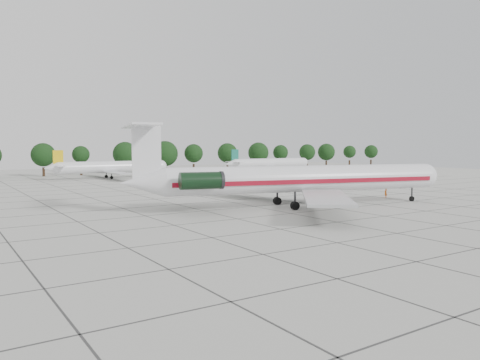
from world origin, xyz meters
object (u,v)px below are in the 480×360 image
Objects in this scene: main_airliner at (290,179)px; bg_airliner_c at (112,167)px; ground_crew at (386,193)px; bg_airliner_d at (270,163)px.

main_airliner is 69.91m from bg_airliner_c.
bg_airliner_c is (-23.06, 69.14, 2.14)m from ground_crew.
bg_airliner_c is 1.00× the size of bg_airliner_d.
main_airliner is 1.66× the size of bg_airliner_c.
bg_airliner_d is at bearing -122.63° from ground_crew.
bg_airliner_c is 50.65m from bg_airliner_d.
main_airliner is 21.00m from ground_crew.
ground_crew is 73.48m from bg_airliner_d.
bg_airliner_c reaches higher than ground_crew.
bg_airliner_d is (48.33, 68.81, -1.02)m from main_airliner.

